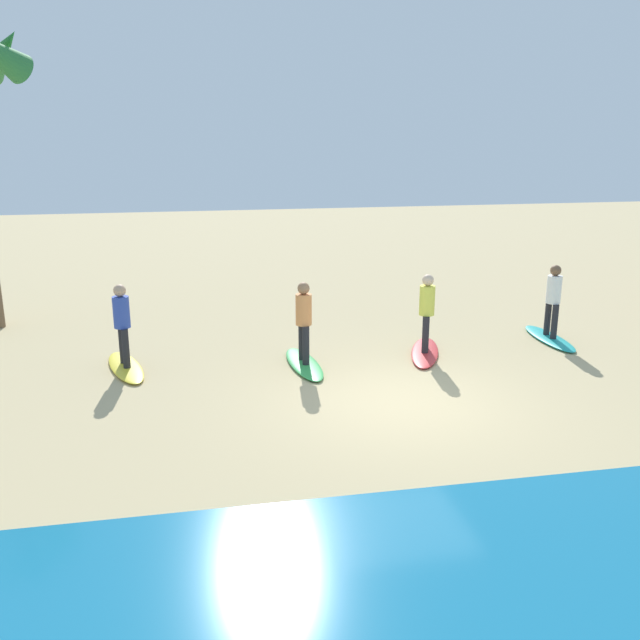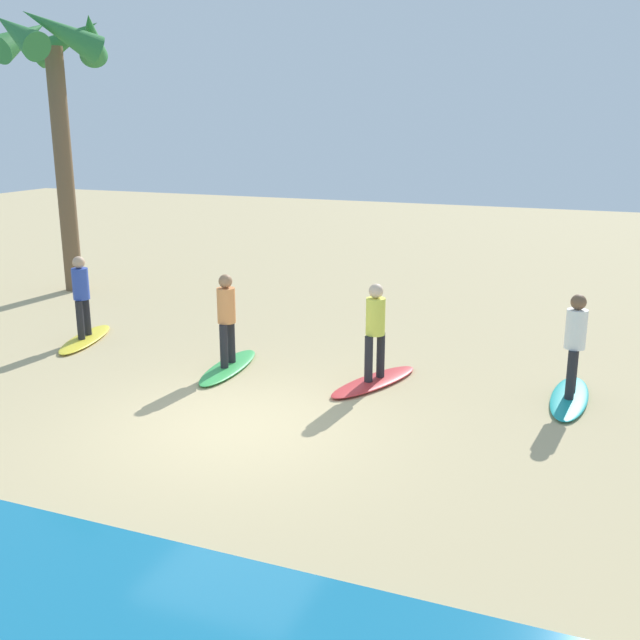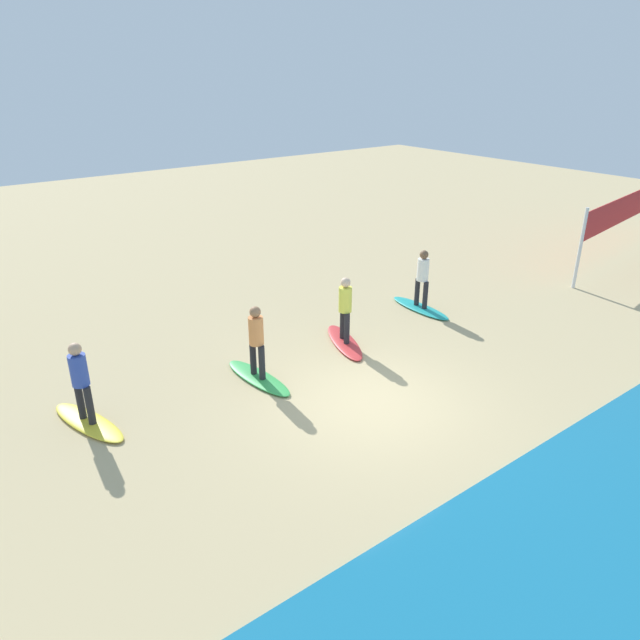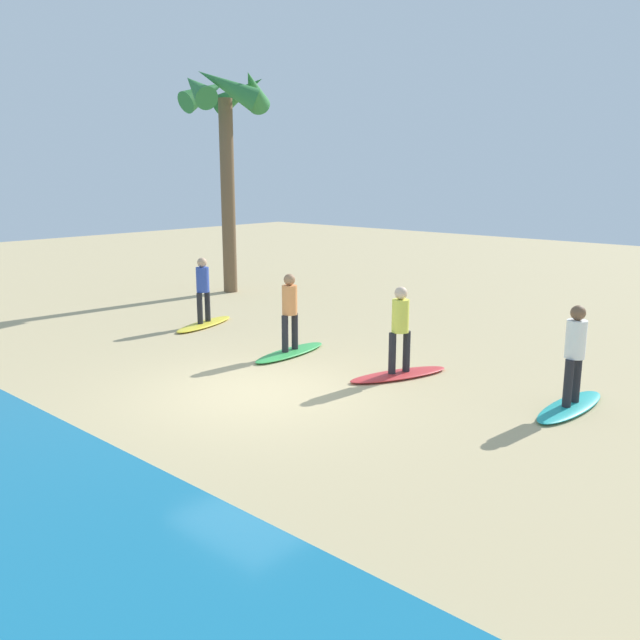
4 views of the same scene
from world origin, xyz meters
name	(u,v)px [view 4 (image 4 of 4)]	position (x,y,z in m)	size (l,w,h in m)	color
ground_plane	(256,393)	(0.00, 0.00, 0.00)	(60.00, 60.00, 0.00)	tan
surfboard_teal	(570,407)	(-4.43, -2.87, 0.04)	(2.10, 0.56, 0.09)	teal
surfer_teal	(575,348)	(-4.43, -2.87, 1.04)	(0.32, 0.46, 1.64)	#232328
surfboard_red	(399,374)	(-1.32, -2.44, 0.04)	(2.10, 0.56, 0.09)	red
surfer_red	(400,323)	(-1.32, -2.44, 1.04)	(0.32, 0.44, 1.64)	#232328
surfboard_green	(290,352)	(1.33, -2.20, 0.04)	(2.10, 0.56, 0.09)	green
surfer_green	(290,307)	(1.33, -2.20, 1.04)	(0.32, 0.46, 1.64)	#232328
surfboard_yellow	(204,324)	(4.85, -2.68, 0.04)	(2.10, 0.56, 0.09)	yellow
surfer_yellow	(203,285)	(4.85, -2.68, 1.04)	(0.32, 0.45, 1.64)	#232328
palm_tree	(225,113)	(8.16, -6.38, 5.59)	(2.88, 3.03, 6.97)	brown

